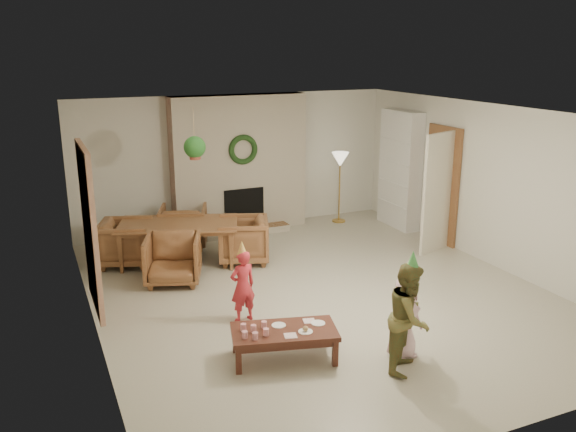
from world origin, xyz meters
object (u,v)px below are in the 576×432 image
child_plaid (409,317)px  child_pink (404,317)px  dining_chair_far (184,226)px  dining_chair_left (126,243)px  child_red (243,286)px  coffee_table_top (284,332)px  dining_chair_near (173,259)px  dining_chair_right (243,240)px  dining_table (179,243)px

child_plaid → child_pink: size_ratio=1.28×
dining_chair_far → dining_chair_left: bearing=45.0°
dining_chair_far → child_red: bearing=108.8°
dining_chair_left → child_red: (1.00, -2.64, 0.11)m
coffee_table_top → child_pink: 1.33m
dining_chair_near → child_red: (0.50, -1.60, 0.11)m
dining_chair_far → coffee_table_top: (0.05, -4.22, -0.03)m
dining_chair_left → dining_chair_far: bearing=-45.0°
dining_chair_right → dining_chair_left: bearing=-90.0°
dining_table → dining_chair_right: bearing=0.0°
dining_chair_right → child_red: child_red is taller
dining_chair_right → child_plaid: bearing=26.8°
dining_chair_right → child_plaid: size_ratio=0.66×
coffee_table_top → dining_table: bearing=110.1°
child_red → child_pink: size_ratio=0.99×
dining_table → child_red: child_red is taller
child_red → dining_chair_right: bearing=-118.8°
child_pink → dining_chair_far: bearing=93.8°
dining_table → child_red: (0.23, -2.37, 0.14)m
child_pink → child_plaid: bearing=-126.0°
dining_table → dining_chair_near: bearing=-90.0°
dining_chair_right → coffee_table_top: size_ratio=0.69×
dining_chair_near → coffee_table_top: size_ratio=0.69×
child_red → child_pink: 2.05m
dining_chair_far → dining_chair_left: (-1.04, -0.49, 0.00)m
dining_chair_left → dining_chair_right: 1.83m
child_red → coffee_table_top: bearing=85.6°
dining_chair_right → child_plaid: child_plaid is taller
dining_chair_near → child_red: child_red is taller
dining_chair_near → child_plaid: child_plaid is taller
child_red → child_plaid: (1.21, -1.81, 0.13)m
dining_chair_left → coffee_table_top: (1.09, -3.73, -0.03)m
dining_chair_left → dining_chair_right: same height
dining_chair_near → child_plaid: (1.72, -3.41, 0.24)m
dining_chair_far → coffee_table_top: size_ratio=0.69×
dining_chair_right → child_pink: (0.60, -3.59, 0.11)m
dining_chair_far → dining_chair_right: same height
dining_chair_left → child_pink: size_ratio=0.84×
dining_chair_right → coffee_table_top: bearing=8.0°
dining_table → dining_chair_far: 0.81m
dining_chair_near → child_pink: size_ratio=0.84×
dining_chair_far → child_red: 3.14m
dining_chair_right → child_pink: size_ratio=0.84×
coffee_table_top → dining_chair_right: bearing=93.2°
dining_table → dining_chair_right: (0.96, -0.34, 0.03)m
dining_chair_near → child_red: size_ratio=0.85×
dining_table → dining_chair_near: dining_chair_near is taller
dining_chair_left → coffee_table_top: dining_chair_left is taller
dining_table → dining_chair_left: bearing=180.0°
dining_table → child_pink: (1.56, -3.94, 0.14)m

